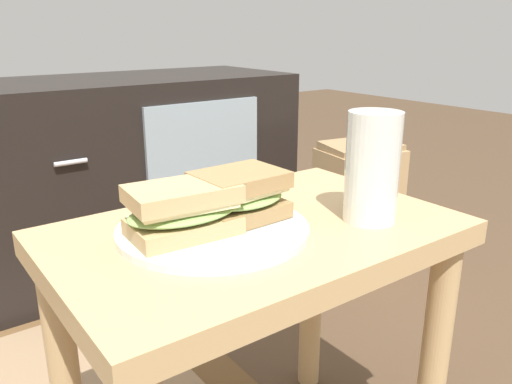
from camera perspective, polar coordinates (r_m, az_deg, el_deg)
The scene contains 7 objects.
side_table at distance 0.76m, azimuth 0.04°, elevation -10.15°, with size 0.56×0.36×0.46m.
tv_cabinet at distance 1.67m, azimuth -13.06°, elevation 2.31°, with size 0.96×0.46×0.58m.
plate at distance 0.70m, azimuth -4.76°, elevation -4.12°, with size 0.26×0.26×0.01m, color silver.
sandwich_front at distance 0.66m, azimuth -8.08°, elevation -2.00°, with size 0.15×0.10×0.07m.
sandwich_back at distance 0.71m, azimuth -1.83°, elevation -0.35°, with size 0.13×0.10×0.07m.
beer_glass at distance 0.74m, azimuth 12.70°, elevation 2.41°, with size 0.08×0.08×0.16m.
paper_bag at distance 1.62m, azimuth 11.12°, elevation -1.54°, with size 0.26×0.20×0.40m.
Camera 1 is at (-0.40, -0.54, 0.73)m, focal length 36.21 mm.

